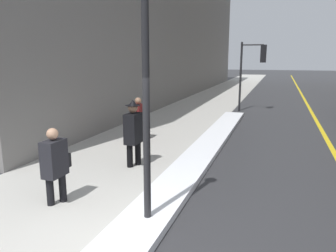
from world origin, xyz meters
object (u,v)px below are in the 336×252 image
object	(u,v)px
traffic_light_near	(255,62)
pedestrian_in_fedora	(133,131)
pedestrian_with_shoulder_bag	(55,162)
pedestrian_nearside	(138,117)
lamp_post	(146,71)

from	to	relation	value
traffic_light_near	pedestrian_in_fedora	distance (m)	10.74
pedestrian_with_shoulder_bag	pedestrian_in_fedora	distance (m)	2.59
pedestrian_with_shoulder_bag	pedestrian_nearside	xyz separation A→B (m)	(-0.51, 5.09, -0.01)
lamp_post	pedestrian_nearside	xyz separation A→B (m)	(-2.50, 5.30, -1.77)
lamp_post	traffic_light_near	distance (m)	13.15
traffic_light_near	pedestrian_nearside	xyz separation A→B (m)	(-3.18, -7.84, -1.78)
lamp_post	pedestrian_with_shoulder_bag	distance (m)	2.67
lamp_post	pedestrian_nearside	distance (m)	6.12
pedestrian_with_shoulder_bag	pedestrian_in_fedora	world-z (taller)	pedestrian_in_fedora
traffic_light_near	pedestrian_nearside	bearing A→B (deg)	-116.05
pedestrian_with_shoulder_bag	pedestrian_in_fedora	size ratio (longest dim) A/B	0.86
pedestrian_in_fedora	pedestrian_with_shoulder_bag	bearing A→B (deg)	-9.86
lamp_post	traffic_light_near	xyz separation A→B (m)	(0.68, 13.13, 0.02)
lamp_post	pedestrian_in_fedora	distance (m)	3.54
pedestrian_in_fedora	pedestrian_nearside	size ratio (longest dim) A/B	1.18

